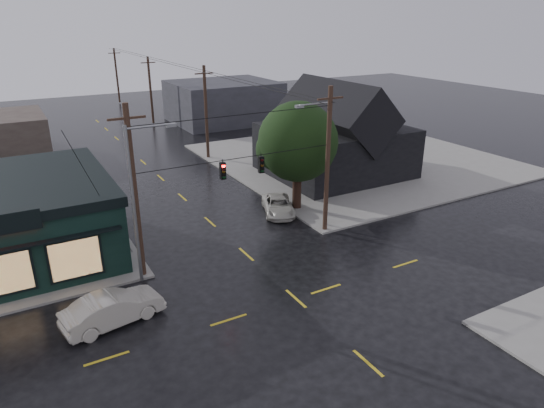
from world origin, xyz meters
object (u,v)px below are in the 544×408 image
suv_silver (278,206)px  utility_pole_ne (325,231)px  utility_pole_nw (144,276)px  sedan_cream (113,309)px  corner_tree (298,142)px

suv_silver → utility_pole_ne: bearing=-52.9°
utility_pole_nw → suv_silver: (11.77, 4.46, 0.64)m
sedan_cream → utility_pole_ne: bearing=-86.5°
utility_pole_ne → sedan_cream: (-15.56, -3.89, 0.81)m
utility_pole_ne → suv_silver: (-1.23, 4.46, 0.64)m
sedan_cream → suv_silver: (14.32, 8.35, -0.17)m
suv_silver → sedan_cream: bearing=-128.1°
utility_pole_ne → utility_pole_nw: bearing=180.0°
corner_tree → sedan_cream: bearing=-152.3°
sedan_cream → utility_pole_nw: bearing=-43.8°
utility_pole_nw → sedan_cream: 4.73m
utility_pole_ne → suv_silver: utility_pole_ne is taller
corner_tree → utility_pole_ne: corner_tree is taller
suv_silver → utility_pole_nw: bearing=-137.6°
sedan_cream → suv_silver: bearing=-70.3°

